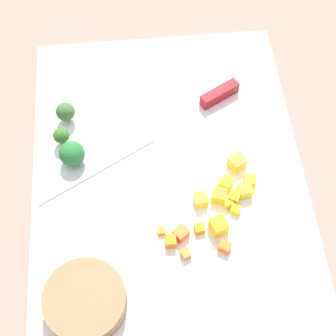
% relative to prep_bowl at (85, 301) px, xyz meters
% --- Properties ---
extents(ground_plane, '(4.00, 4.00, 0.00)m').
position_rel_prep_bowl_xyz_m(ground_plane, '(-0.18, 0.12, -0.03)').
color(ground_plane, '#8C6F61').
extents(cutting_board, '(0.52, 0.39, 0.01)m').
position_rel_prep_bowl_xyz_m(cutting_board, '(-0.18, 0.12, -0.02)').
color(cutting_board, white).
rests_on(cutting_board, ground_plane).
extents(prep_bowl, '(0.10, 0.10, 0.03)m').
position_rel_prep_bowl_xyz_m(prep_bowl, '(0.00, 0.00, 0.00)').
color(prep_bowl, '#926743').
rests_on(prep_bowl, cutting_board).
extents(chef_knife, '(0.19, 0.32, 0.02)m').
position_rel_prep_bowl_xyz_m(chef_knife, '(-0.27, 0.14, -0.01)').
color(chef_knife, silver).
rests_on(chef_knife, cutting_board).
extents(carrot_dice_0, '(0.02, 0.01, 0.01)m').
position_rel_prep_bowl_xyz_m(carrot_dice_0, '(-0.05, 0.13, -0.01)').
color(carrot_dice_0, orange).
rests_on(carrot_dice_0, cutting_board).
extents(carrot_dice_1, '(0.02, 0.01, 0.02)m').
position_rel_prep_bowl_xyz_m(carrot_dice_1, '(-0.07, 0.11, -0.01)').
color(carrot_dice_1, orange).
rests_on(carrot_dice_1, cutting_board).
extents(carrot_dice_2, '(0.01, 0.01, 0.01)m').
position_rel_prep_bowl_xyz_m(carrot_dice_2, '(-0.09, 0.10, -0.01)').
color(carrot_dice_2, orange).
rests_on(carrot_dice_2, cutting_board).
extents(carrot_dice_3, '(0.01, 0.01, 0.01)m').
position_rel_prep_bowl_xyz_m(carrot_dice_3, '(-0.09, 0.15, -0.01)').
color(carrot_dice_3, orange).
rests_on(carrot_dice_3, cutting_board).
extents(carrot_dice_4, '(0.02, 0.02, 0.02)m').
position_rel_prep_bowl_xyz_m(carrot_dice_4, '(-0.08, 0.13, -0.01)').
color(carrot_dice_4, orange).
rests_on(carrot_dice_4, cutting_board).
extents(carrot_dice_5, '(0.02, 0.02, 0.01)m').
position_rel_prep_bowl_xyz_m(carrot_dice_5, '(-0.06, 0.18, -0.01)').
color(carrot_dice_5, orange).
rests_on(carrot_dice_5, cutting_board).
extents(pepper_dice_0, '(0.02, 0.02, 0.02)m').
position_rel_prep_bowl_xyz_m(pepper_dice_0, '(-0.13, 0.16, -0.01)').
color(pepper_dice_0, yellow).
rests_on(pepper_dice_0, cutting_board).
extents(pepper_dice_1, '(0.03, 0.03, 0.02)m').
position_rel_prep_bowl_xyz_m(pepper_dice_1, '(-0.19, 0.22, -0.01)').
color(pepper_dice_1, yellow).
rests_on(pepper_dice_1, cutting_board).
extents(pepper_dice_2, '(0.02, 0.02, 0.01)m').
position_rel_prep_bowl_xyz_m(pepper_dice_2, '(-0.11, 0.21, -0.01)').
color(pepper_dice_2, yellow).
rests_on(pepper_dice_2, cutting_board).
extents(pepper_dice_3, '(0.02, 0.02, 0.02)m').
position_rel_prep_bowl_xyz_m(pepper_dice_3, '(-0.13, 0.21, -0.01)').
color(pepper_dice_3, yellow).
rests_on(pepper_dice_3, cutting_board).
extents(pepper_dice_4, '(0.02, 0.01, 0.01)m').
position_rel_prep_bowl_xyz_m(pepper_dice_4, '(-0.12, 0.20, -0.01)').
color(pepper_dice_4, yellow).
rests_on(pepper_dice_4, cutting_board).
extents(pepper_dice_5, '(0.02, 0.02, 0.01)m').
position_rel_prep_bowl_xyz_m(pepper_dice_5, '(-0.15, 0.20, -0.01)').
color(pepper_dice_5, yellow).
rests_on(pepper_dice_5, cutting_board).
extents(pepper_dice_6, '(0.03, 0.03, 0.02)m').
position_rel_prep_bowl_xyz_m(pepper_dice_6, '(-0.09, 0.18, -0.00)').
color(pepper_dice_6, yellow).
rests_on(pepper_dice_6, cutting_board).
extents(pepper_dice_7, '(0.02, 0.02, 0.01)m').
position_rel_prep_bowl_xyz_m(pepper_dice_7, '(-0.15, 0.24, -0.01)').
color(pepper_dice_7, yellow).
rests_on(pepper_dice_7, cutting_board).
extents(pepper_dice_8, '(0.02, 0.02, 0.02)m').
position_rel_prep_bowl_xyz_m(pepper_dice_8, '(-0.14, 0.23, -0.01)').
color(pepper_dice_8, yellow).
rests_on(pepper_dice_8, cutting_board).
extents(pepper_dice_9, '(0.02, 0.02, 0.02)m').
position_rel_prep_bowl_xyz_m(pepper_dice_9, '(-0.13, 0.19, -0.01)').
color(pepper_dice_9, yellow).
rests_on(pepper_dice_9, cutting_board).
extents(broccoli_floret_0, '(0.02, 0.02, 0.03)m').
position_rel_prep_bowl_xyz_m(broccoli_floret_0, '(-0.25, -0.03, 0.00)').
color(broccoli_floret_0, '#88AE6A').
rests_on(broccoli_floret_0, cutting_board).
extents(broccoli_floret_1, '(0.04, 0.04, 0.04)m').
position_rel_prep_bowl_xyz_m(broccoli_floret_1, '(-0.21, -0.02, 0.00)').
color(broccoli_floret_1, '#96C063').
rests_on(broccoli_floret_1, cutting_board).
extents(broccoli_floret_2, '(0.03, 0.03, 0.04)m').
position_rel_prep_bowl_xyz_m(broccoli_floret_2, '(-0.29, -0.02, 0.00)').
color(broccoli_floret_2, '#80AE62').
rests_on(broccoli_floret_2, cutting_board).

